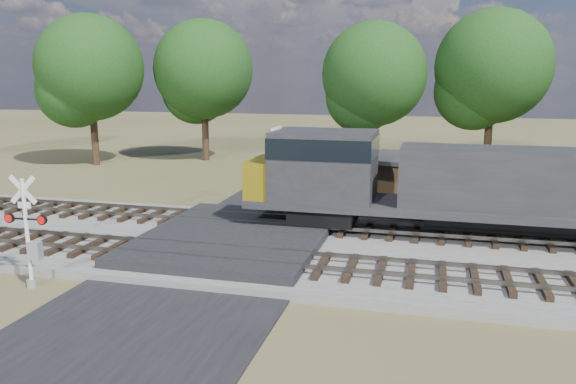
# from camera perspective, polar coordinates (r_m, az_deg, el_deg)

# --- Properties ---
(ground) EXTENTS (160.00, 160.00, 0.00)m
(ground) POSITION_cam_1_polar(r_m,az_deg,el_deg) (22.39, -5.69, -5.91)
(ground) COLOR #484726
(ground) RESTS_ON ground
(ballast_bed) EXTENTS (140.00, 10.00, 0.30)m
(ballast_bed) POSITION_cam_1_polar(r_m,az_deg,el_deg) (21.68, 20.66, -6.80)
(ballast_bed) COLOR gray
(ballast_bed) RESTS_ON ground
(road) EXTENTS (7.00, 60.00, 0.08)m
(road) POSITION_cam_1_polar(r_m,az_deg,el_deg) (22.38, -5.69, -5.81)
(road) COLOR black
(road) RESTS_ON ground
(crossing_panel) EXTENTS (7.00, 9.00, 0.62)m
(crossing_panel) POSITION_cam_1_polar(r_m,az_deg,el_deg) (22.75, -5.27, -4.79)
(crossing_panel) COLOR #262628
(crossing_panel) RESTS_ON ground
(track_near) EXTENTS (140.00, 2.60, 0.33)m
(track_near) POSITION_cam_1_polar(r_m,az_deg,el_deg) (19.57, 0.92, -7.19)
(track_near) COLOR black
(track_near) RESTS_ON ballast_bed
(track_far) EXTENTS (140.00, 2.60, 0.33)m
(track_far) POSITION_cam_1_polar(r_m,az_deg,el_deg) (24.25, 3.71, -3.48)
(track_far) COLOR black
(track_far) RESTS_ON ballast_bed
(crossing_signal_near) EXTENTS (1.50, 0.32, 3.72)m
(crossing_signal_near) POSITION_cam_1_polar(r_m,az_deg,el_deg) (19.80, -24.73, -4.62)
(crossing_signal_near) COLOR silver
(crossing_signal_near) RESTS_ON ground
(crossing_signal_far) EXTENTS (1.53, 0.35, 3.80)m
(crossing_signal_far) POSITION_cam_1_polar(r_m,az_deg,el_deg) (28.66, 4.79, 1.25)
(crossing_signal_far) COLOR silver
(crossing_signal_far) RESTS_ON ground
(equipment_shed) EXTENTS (5.39, 5.39, 2.93)m
(equipment_shed) POSITION_cam_1_polar(r_m,az_deg,el_deg) (28.10, 11.91, 0.63)
(equipment_shed) COLOR #4F3822
(equipment_shed) RESTS_ON ground
(treeline) EXTENTS (80.67, 12.47, 11.45)m
(treeline) POSITION_cam_1_polar(r_m,az_deg,el_deg) (40.90, 11.47, 11.70)
(treeline) COLOR black
(treeline) RESTS_ON ground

